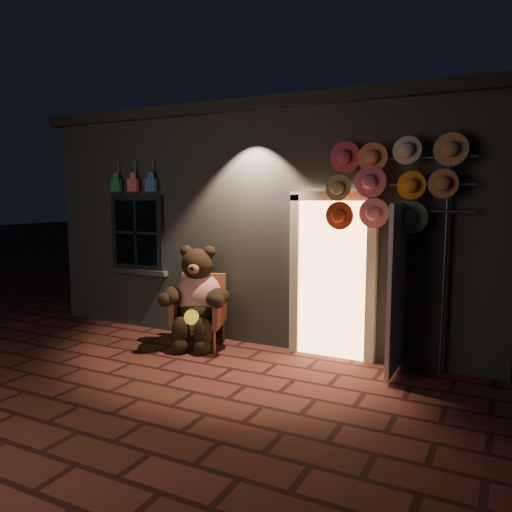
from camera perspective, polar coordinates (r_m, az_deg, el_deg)
The scene contains 5 objects.
ground at distance 6.23m, azimuth -8.14°, elevation -13.20°, with size 60.00×60.00×0.00m, color #582621.
shop_building at distance 9.40m, azimuth 5.83°, elevation 4.43°, with size 7.30×5.95×3.51m.
wicker_armchair at distance 7.25m, azimuth -6.35°, elevation -6.14°, with size 0.83×0.80×1.01m.
teddy_bear at distance 7.09m, azimuth -6.77°, elevation -4.76°, with size 1.01×0.93×1.46m.
hat_rack at distance 6.19m, azimuth 14.98°, elevation 7.90°, with size 1.72×0.22×2.80m.
Camera 1 is at (3.39, -4.77, 2.13)m, focal length 35.00 mm.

